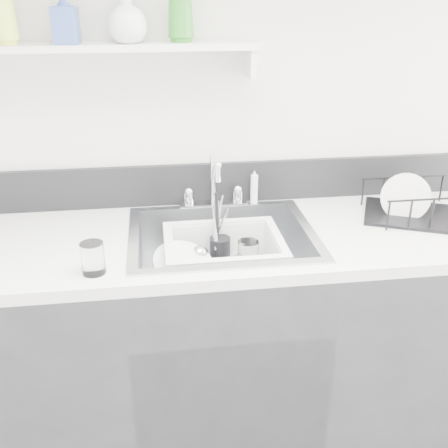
{
  "coord_description": "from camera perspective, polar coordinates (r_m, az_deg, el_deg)",
  "views": [
    {
      "loc": [
        -0.22,
        -0.43,
        1.7
      ],
      "look_at": [
        0.0,
        1.14,
        0.98
      ],
      "focal_mm": 42.0,
      "sensor_mm": 36.0,
      "label": 1
    }
  ],
  "objects": [
    {
      "name": "counter_run",
      "position": [
        2.05,
        -0.19,
        -12.78
      ],
      "size": [
        3.2,
        0.62,
        0.92
      ],
      "color": "#29292C",
      "rests_on": "ground"
    },
    {
      "name": "ladle",
      "position": [
        1.86,
        -1.2,
        -4.36
      ],
      "size": [
        0.24,
        0.25,
        0.07
      ],
      "primitive_type": null,
      "rotation": [
        0.0,
        0.0,
        -0.82
      ],
      "color": "silver",
      "rests_on": "wash_tub"
    },
    {
      "name": "plate_stack",
      "position": [
        1.84,
        -4.13,
        -5.08
      ],
      "size": [
        0.26,
        0.25,
        0.1
      ],
      "rotation": [
        0.0,
        0.0,
        0.29
      ],
      "color": "white",
      "rests_on": "wash_tub"
    },
    {
      "name": "backsplash",
      "position": [
        2.05,
        -1.32,
        4.47
      ],
      "size": [
        3.2,
        0.02,
        0.16
      ],
      "primitive_type": "cube",
      "color": "black",
      "rests_on": "counter_run"
    },
    {
      "name": "dish_rack",
      "position": [
        2.05,
        20.21,
        2.35
      ],
      "size": [
        0.43,
        0.39,
        0.12
      ],
      "primitive_type": null,
      "rotation": [
        0.0,
        0.0,
        -0.41
      ],
      "color": "black",
      "rests_on": "counter_run"
    },
    {
      "name": "soap_bottle_a",
      "position": [
        1.88,
        -23.06,
        20.85
      ],
      "size": [
        0.09,
        0.09,
        0.22
      ],
      "primitive_type": "imported",
      "rotation": [
        0.0,
        0.0,
        -0.07
      ],
      "color": "#CDE34E",
      "rests_on": "wall_shelf"
    },
    {
      "name": "tumbler_in_tub",
      "position": [
        1.88,
        2.63,
        -3.41
      ],
      "size": [
        0.08,
        0.08,
        0.11
      ],
      "primitive_type": "cylinder",
      "rotation": [
        0.0,
        0.0,
        0.01
      ],
      "color": "white",
      "rests_on": "wash_tub"
    },
    {
      "name": "wall_shelf",
      "position": [
        1.87,
        -12.52,
        18.08
      ],
      "size": [
        1.0,
        0.16,
        0.12
      ],
      "color": "silver",
      "rests_on": "room_shell"
    },
    {
      "name": "faucet",
      "position": [
        2.01,
        -1.14,
        3.44
      ],
      "size": [
        0.26,
        0.18,
        0.23
      ],
      "color": "silver",
      "rests_on": "counter_run"
    },
    {
      "name": "side_sprayer",
      "position": [
        2.04,
        3.3,
        4.0
      ],
      "size": [
        0.03,
        0.03,
        0.14
      ],
      "primitive_type": "cylinder",
      "color": "white",
      "rests_on": "counter_run"
    },
    {
      "name": "wash_tub",
      "position": [
        1.84,
        -0.04,
        -3.79
      ],
      "size": [
        0.5,
        0.45,
        0.16
      ],
      "primitive_type": null,
      "rotation": [
        0.0,
        0.0,
        -0.37
      ],
      "color": "white",
      "rests_on": "sink"
    },
    {
      "name": "sink",
      "position": [
        1.85,
        -0.21,
        -3.6
      ],
      "size": [
        0.64,
        0.52,
        0.2
      ],
      "primitive_type": null,
      "color": "silver",
      "rests_on": "counter_run"
    },
    {
      "name": "soap_bottle_c",
      "position": [
        1.83,
        -10.49,
        21.31
      ],
      "size": [
        0.14,
        0.14,
        0.16
      ],
      "primitive_type": "imported",
      "rotation": [
        0.0,
        0.0,
        -0.12
      ],
      "color": "silver",
      "rests_on": "wall_shelf"
    },
    {
      "name": "soap_bottle_d",
      "position": [
        1.86,
        -4.78,
        22.59
      ],
      "size": [
        0.11,
        0.11,
        0.23
      ],
      "primitive_type": "imported",
      "rotation": [
        0.0,
        0.0,
        -0.35
      ],
      "color": "#287C20",
      "rests_on": "wall_shelf"
    },
    {
      "name": "soap_bottle_b",
      "position": [
        1.85,
        -16.94,
        20.82
      ],
      "size": [
        0.08,
        0.08,
        0.17
      ],
      "primitive_type": "imported",
      "rotation": [
        0.0,
        0.0,
        -0.07
      ],
      "color": "#37539F",
      "rests_on": "wall_shelf"
    },
    {
      "name": "bowl_small",
      "position": [
        1.84,
        2.48,
        -5.54
      ],
      "size": [
        0.12,
        0.12,
        0.03
      ],
      "primitive_type": "imported",
      "rotation": [
        0.0,
        0.0,
        0.08
      ],
      "color": "white",
      "rests_on": "wash_tub"
    },
    {
      "name": "tumbler_counter",
      "position": [
        1.6,
        -14.08,
        -3.63
      ],
      "size": [
        0.08,
        0.08,
        0.1
      ],
      "primitive_type": "cylinder",
      "rotation": [
        0.0,
        0.0,
        -0.11
      ],
      "color": "white",
      "rests_on": "counter_run"
    },
    {
      "name": "utensil_cup",
      "position": [
        1.93,
        -0.45,
        -2.56
      ],
      "size": [
        0.08,
        0.08,
        0.26
      ],
      "rotation": [
        0.0,
        0.0,
        0.3
      ],
      "color": "black",
      "rests_on": "wash_tub"
    }
  ]
}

